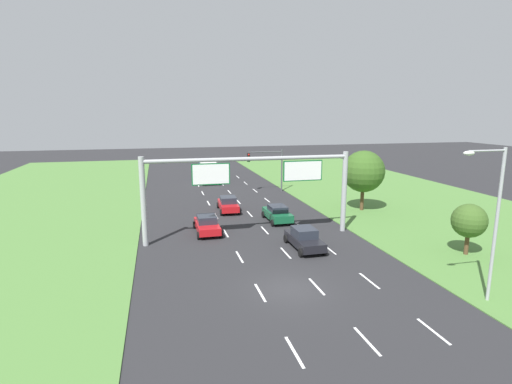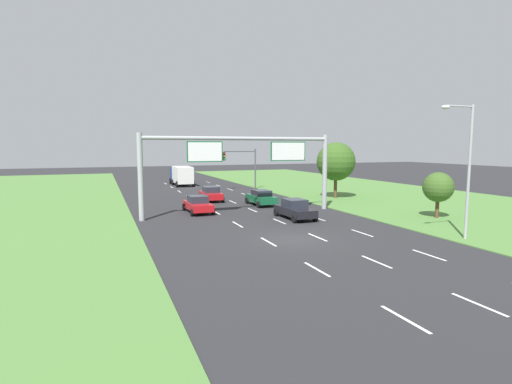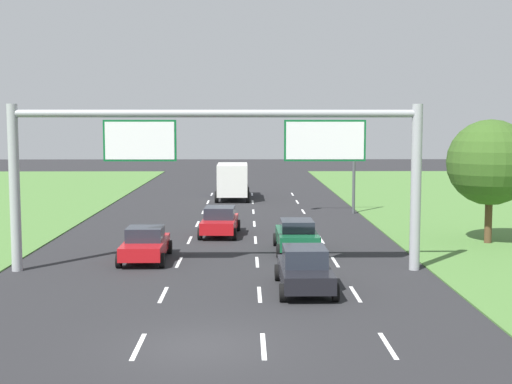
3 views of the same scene
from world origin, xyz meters
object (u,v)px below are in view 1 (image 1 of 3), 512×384
Objects in this scene: car_lead_silver at (304,238)px; street_lamp at (492,212)px; box_truck at (209,171)px; traffic_light_mast at (268,163)px; roadside_tree_near at (469,221)px; roadside_tree_mid at (364,171)px; car_near_red at (277,213)px; car_far_ahead at (207,224)px; sign_gantry at (252,180)px; car_mid_lane at (228,204)px.

street_lamp is (6.40, -10.64, 4.28)m from car_lead_silver.
box_truck is (-3.31, 31.67, 0.81)m from car_lead_silver.
roadside_tree_near is (7.78, -26.47, -1.28)m from traffic_light_mast.
car_lead_silver is 0.70× the size of roadside_tree_mid.
box_truck reaches higher than car_near_red.
street_lamp reaches higher than car_far_ahead.
car_near_red is at bearing 51.48° from sign_gantry.
box_truck is (-3.58, 23.66, 0.83)m from car_near_red.
street_lamp is (9.62, -14.26, 0.19)m from sign_gantry.
box_truck is at bearing 91.64° from car_mid_lane.
roadside_tree_mid is at bearing 25.32° from sign_gantry.
sign_gantry is at bearing -90.22° from box_truck.
roadside_tree_mid is at bearing -9.41° from car_mid_lane.
car_lead_silver is at bearing -48.34° from sign_gantry.
roadside_tree_mid is (13.47, 6.37, -0.70)m from sign_gantry.
street_lamp is at bearing -64.25° from car_mid_lane.
street_lamp is (3.17, -32.92, 1.21)m from traffic_light_mast.
car_mid_lane is at bearing 127.69° from car_near_red.
sign_gantry is at bearing 131.08° from car_lead_silver.
car_near_red is at bearing 87.51° from car_lead_silver.
sign_gantry is 19.78m from traffic_light_mast.
street_lamp reaches higher than car_near_red.
street_lamp is at bearing -55.99° from sign_gantry.
street_lamp reaches higher than roadside_tree_mid.
box_truck is 38.61m from roadside_tree_near.
car_far_ahead is 0.69× the size of roadside_tree_mid.
traffic_light_mast reaches higher than roadside_tree_near.
car_mid_lane is at bearing 65.93° from car_far_ahead.
sign_gantry is at bearing 124.01° from street_lamp.
traffic_light_mast is (2.96, 14.28, 3.09)m from car_near_red.
street_lamp reaches higher than sign_gantry.
car_mid_lane is (-3.65, 12.98, -0.01)m from car_lead_silver.
car_lead_silver is 13.48m from car_mid_lane.
roadside_tree_near is (4.60, 6.45, -2.50)m from street_lamp.
street_lamp is (9.70, -42.30, 3.48)m from box_truck.
car_far_ahead is at bearing -163.37° from car_near_red.
car_lead_silver is at bearing -92.47° from car_near_red.
car_lead_silver is 0.53× the size of street_lamp.
car_near_red is at bearing 131.37° from roadside_tree_near.
box_truck is at bearing 102.92° from street_lamp.
roadside_tree_near is (10.73, -12.19, 1.81)m from car_near_red.
street_lamp is 21.01m from roadside_tree_mid.
roadside_tree_mid is at bearing 79.42° from street_lamp.
traffic_light_mast reaches higher than car_lead_silver.
roadside_tree_near reaches higher than car_lead_silver.
roadside_tree_mid is (17.00, 4.16, 3.43)m from car_far_ahead.
box_truck reaches higher than car_mid_lane.
box_truck is 1.86× the size of roadside_tree_near.
car_lead_silver is 13.13m from street_lamp.
traffic_light_mast is at bearing 58.17° from car_far_ahead.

